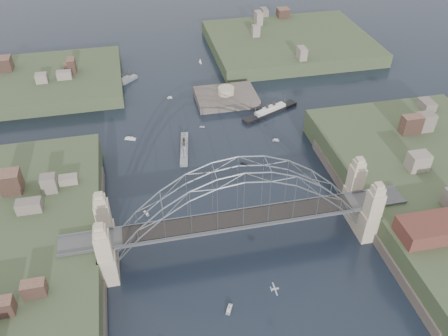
% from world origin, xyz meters
% --- Properties ---
extents(ground, '(500.00, 500.00, 0.00)m').
position_xyz_m(ground, '(0.00, 0.00, 0.00)').
color(ground, black).
rests_on(ground, ground).
extents(bridge, '(84.00, 13.80, 24.60)m').
position_xyz_m(bridge, '(0.00, 0.00, 12.32)').
color(bridge, '#4A4A4C').
rests_on(bridge, ground).
extents(shore_east, '(50.50, 90.00, 12.00)m').
position_xyz_m(shore_east, '(57.32, 0.00, 1.97)').
color(shore_east, '#364429').
rests_on(shore_east, ground).
extents(headland_nw, '(60.00, 45.00, 9.00)m').
position_xyz_m(headland_nw, '(-55.00, 95.00, 0.50)').
color(headland_nw, '#364429').
rests_on(headland_nw, ground).
extents(headland_ne, '(70.00, 55.00, 9.50)m').
position_xyz_m(headland_ne, '(50.00, 110.00, 0.75)').
color(headland_ne, '#364429').
rests_on(headland_ne, ground).
extents(fort_island, '(22.00, 16.00, 9.40)m').
position_xyz_m(fort_island, '(12.00, 70.00, -0.34)').
color(fort_island, '#4E443E').
rests_on(fort_island, ground).
extents(wharf_shed, '(20.00, 8.00, 4.00)m').
position_xyz_m(wharf_shed, '(44.00, -14.00, 10.00)').
color(wharf_shed, '#592D26').
rests_on(wharf_shed, shore_east).
extents(finger_pier, '(4.00, 22.00, 1.40)m').
position_xyz_m(finger_pier, '(39.00, -28.00, 0.70)').
color(finger_pier, '#4A4A4C').
rests_on(finger_pier, ground).
extents(naval_cruiser_near, '(5.03, 17.45, 5.19)m').
position_xyz_m(naval_cruiser_near, '(-7.66, 42.10, 0.81)').
color(naval_cruiser_near, gray).
rests_on(naval_cruiser_near, ground).
extents(naval_cruiser_far, '(13.37, 12.35, 5.40)m').
position_xyz_m(naval_cruiser_far, '(-25.39, 90.80, 0.84)').
color(naval_cruiser_far, gray).
rests_on(naval_cruiser_far, ground).
extents(ocean_liner, '(22.18, 12.39, 5.64)m').
position_xyz_m(ocean_liner, '(25.28, 57.85, 0.87)').
color(ocean_liner, black).
rests_on(ocean_liner, ground).
extents(aeroplane, '(1.78, 3.40, 0.49)m').
position_xyz_m(aeroplane, '(2.58, -19.67, 6.13)').
color(aeroplane, silver).
extents(small_boat_a, '(1.58, 2.37, 1.43)m').
position_xyz_m(small_boat_a, '(-21.85, 15.37, 0.29)').
color(small_boat_a, silver).
rests_on(small_boat_a, ground).
extents(small_boat_b, '(1.83, 1.77, 0.45)m').
position_xyz_m(small_boat_b, '(9.04, 31.25, 0.15)').
color(small_boat_b, silver).
rests_on(small_boat_b, ground).
extents(small_boat_c, '(2.09, 2.91, 1.43)m').
position_xyz_m(small_boat_c, '(-6.72, -18.47, 0.28)').
color(small_boat_c, silver).
rests_on(small_boat_c, ground).
extents(small_boat_d, '(2.33, 1.33, 1.43)m').
position_xyz_m(small_boat_d, '(22.23, 40.99, 0.29)').
color(small_boat_d, silver).
rests_on(small_boat_d, ground).
extents(small_boat_e, '(3.71, 2.39, 1.43)m').
position_xyz_m(small_boat_e, '(-24.00, 51.92, 0.28)').
color(small_boat_e, silver).
rests_on(small_boat_e, ground).
extents(small_boat_f, '(1.80, 0.96, 0.45)m').
position_xyz_m(small_boat_f, '(0.24, 54.12, 0.15)').
color(small_boat_f, silver).
rests_on(small_boat_f, ground).
extents(small_boat_h, '(1.92, 0.68, 1.43)m').
position_xyz_m(small_boat_h, '(-8.21, 76.28, 0.29)').
color(small_boat_h, silver).
rests_on(small_boat_h, ground).
extents(small_boat_i, '(2.15, 1.26, 0.45)m').
position_xyz_m(small_boat_i, '(33.52, 9.44, 0.15)').
color(small_boat_i, silver).
rests_on(small_boat_i, ground).
extents(small_boat_k, '(1.17, 2.02, 2.38)m').
position_xyz_m(small_boat_k, '(8.18, 103.67, 0.95)').
color(small_boat_k, silver).
rests_on(small_boat_k, ground).
extents(small_boat_l, '(1.78, 2.46, 0.45)m').
position_xyz_m(small_boat_l, '(-34.30, 32.62, 0.15)').
color(small_boat_l, silver).
rests_on(small_boat_l, ground).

